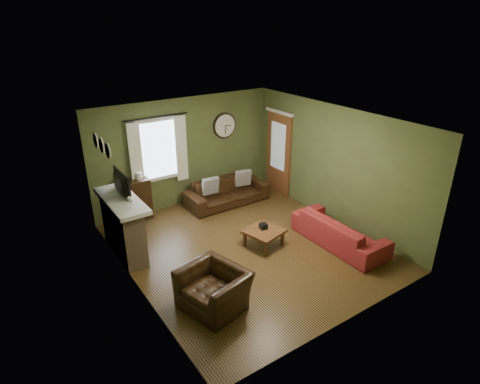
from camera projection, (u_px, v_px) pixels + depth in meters
floor at (247, 247)px, 8.12m from camera, size 4.60×5.20×0.00m
ceiling at (248, 121)px, 7.06m from camera, size 4.60×5.20×0.00m
wall_left at (130, 220)px, 6.42m from camera, size 0.00×5.20×2.60m
wall_right at (333, 165)px, 8.77m from camera, size 0.00×5.20×2.60m
wall_back at (185, 152)px, 9.56m from camera, size 4.60×0.00×2.60m
wall_front at (353, 249)px, 5.63m from camera, size 4.60×0.00×2.60m
fireplace at (123, 229)px, 7.70m from camera, size 0.40×1.40×1.10m
firebox at (134, 237)px, 7.90m from camera, size 0.04×0.60×0.55m
mantel at (121, 201)px, 7.47m from camera, size 0.58×1.60×0.08m
tv at (118, 187)px, 7.51m from camera, size 0.08×0.60×0.35m
tv_screen at (122, 183)px, 7.53m from camera, size 0.02×0.62×0.36m
medallion_left at (108, 151)px, 6.65m from camera, size 0.28×0.28×0.03m
medallion_mid at (102, 145)px, 6.91m from camera, size 0.28×0.28×0.03m
medallion_right at (96, 140)px, 7.18m from camera, size 0.28×0.28×0.03m
window_pane at (157, 150)px, 9.11m from camera, size 1.00×0.02×1.30m
curtain_rod at (156, 117)px, 8.72m from camera, size 0.03×0.03×1.50m
curtain_left at (136, 157)px, 8.77m from camera, size 0.28×0.04×1.55m
curtain_right at (181, 149)px, 9.33m from camera, size 0.28×0.04×1.55m
wall_clock at (225, 126)px, 9.88m from camera, size 0.64×0.06×0.64m
door at (278, 154)px, 10.26m from camera, size 0.05×0.90×2.10m
bookshelf at (133, 201)px, 9.01m from camera, size 0.80×0.34×0.95m
book at (133, 178)px, 8.96m from camera, size 0.21×0.26×0.02m
sofa_brown at (227, 192)px, 9.89m from camera, size 2.08×0.81×0.61m
pillow_left at (210, 186)px, 9.61m from camera, size 0.41×0.15×0.41m
pillow_right at (243, 178)px, 10.07m from camera, size 0.42×0.19×0.40m
sofa_red at (339, 231)px, 8.12m from camera, size 0.80×2.05×0.60m
armchair at (214, 289)px, 6.37m from camera, size 1.11×1.20×0.66m
coffee_table at (264, 238)px, 8.10m from camera, size 0.82×0.82×0.36m
tissue_box at (263, 227)px, 8.07m from camera, size 0.16×0.16×0.11m
wine_glass_a at (131, 203)px, 7.04m from camera, size 0.08×0.08×0.21m
wine_glass_b at (130, 202)px, 7.10m from camera, size 0.07×0.07×0.20m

